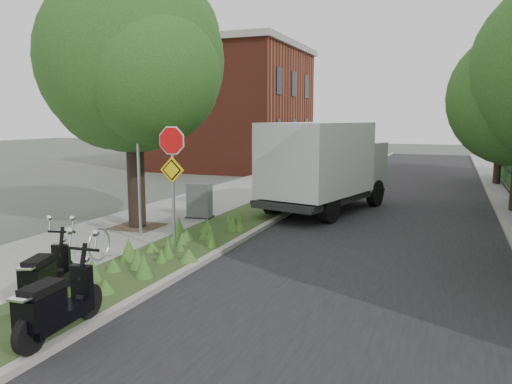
# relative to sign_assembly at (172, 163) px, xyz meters

# --- Properties ---
(ground) EXTENTS (120.00, 120.00, 0.00)m
(ground) POSITION_rel_sign_assembly_xyz_m (1.40, -0.58, -2.33)
(ground) COLOR #4C5147
(ground) RESTS_ON ground
(sidewalk_near) EXTENTS (3.50, 60.00, 0.12)m
(sidewalk_near) POSITION_rel_sign_assembly_xyz_m (-2.85, 9.42, -2.27)
(sidewalk_near) COLOR gray
(sidewalk_near) RESTS_ON ground
(verge) EXTENTS (2.00, 60.00, 0.12)m
(verge) POSITION_rel_sign_assembly_xyz_m (-0.10, 9.42, -2.27)
(verge) COLOR #273E1A
(verge) RESTS_ON ground
(kerb_near) EXTENTS (0.20, 60.00, 0.13)m
(kerb_near) POSITION_rel_sign_assembly_xyz_m (0.90, 9.42, -2.26)
(kerb_near) COLOR #9E9991
(kerb_near) RESTS_ON ground
(road) EXTENTS (7.00, 60.00, 0.01)m
(road) POSITION_rel_sign_assembly_xyz_m (4.40, 9.42, -2.32)
(road) COLOR black
(road) RESTS_ON ground
(kerb_far) EXTENTS (0.20, 60.00, 0.13)m
(kerb_far) POSITION_rel_sign_assembly_xyz_m (7.90, 9.42, -2.26)
(kerb_far) COLOR #9E9991
(kerb_far) RESTS_ON ground
(street_tree_main) EXTENTS (6.21, 5.54, 7.66)m
(street_tree_main) POSITION_rel_sign_assembly_xyz_m (-2.68, 2.28, 2.48)
(street_tree_main) COLOR black
(street_tree_main) RESTS_ON ground
(bare_post) EXTENTS (0.08, 0.08, 4.00)m
(bare_post) POSITION_rel_sign_assembly_xyz_m (-1.80, 1.22, -0.21)
(bare_post) COLOR #A5A8AD
(bare_post) RESTS_ON ground
(bike_hoop) EXTENTS (0.06, 0.78, 0.77)m
(bike_hoop) POSITION_rel_sign_assembly_xyz_m (-1.30, -1.18, -1.83)
(bike_hoop) COLOR #A5A8AD
(bike_hoop) RESTS_ON ground
(sign_assembly) EXTENTS (0.94, 0.08, 3.22)m
(sign_assembly) POSITION_rel_sign_assembly_xyz_m (0.00, 0.00, 0.00)
(sign_assembly) COLOR #A5A8AD
(sign_assembly) RESTS_ON ground
(brick_building) EXTENTS (9.40, 10.40, 8.30)m
(brick_building) POSITION_rel_sign_assembly_xyz_m (-8.10, 21.42, 1.88)
(brick_building) COLOR maroon
(brick_building) RESTS_ON ground
(far_tree_c) EXTENTS (4.37, 3.89, 5.93)m
(far_tree_c) POSITION_rel_sign_assembly_xyz_m (8.34, 17.46, 1.63)
(far_tree_c) COLOR black
(far_tree_c) RESTS_ON ground
(scooter_near) EXTENTS (0.73, 1.77, 0.87)m
(scooter_near) POSITION_rel_sign_assembly_xyz_m (-0.45, -3.73, -1.79)
(scooter_near) COLOR black
(scooter_near) RESTS_ON ground
(scooter_far) EXTENTS (0.49, 1.93, 0.92)m
(scooter_far) POSITION_rel_sign_assembly_xyz_m (0.82, -4.89, -1.76)
(scooter_far) COLOR black
(scooter_far) RESTS_ON ground
(box_truck) EXTENTS (3.77, 6.50, 2.77)m
(box_truck) POSITION_rel_sign_assembly_xyz_m (1.95, 7.30, -0.52)
(box_truck) COLOR #262628
(box_truck) RESTS_ON ground
(utility_cabinet) EXTENTS (0.92, 0.68, 1.15)m
(utility_cabinet) POSITION_rel_sign_assembly_xyz_m (-1.50, 4.18, -1.66)
(utility_cabinet) COLOR #262628
(utility_cabinet) RESTS_ON ground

